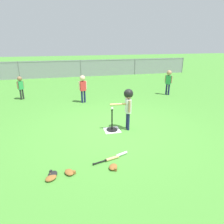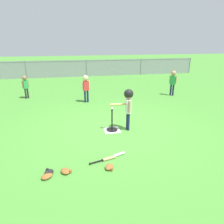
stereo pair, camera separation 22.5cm
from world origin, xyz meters
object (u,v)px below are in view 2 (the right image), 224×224
batter_child (128,101)px  fielder_deep_left (173,80)px  fielder_deep_center (86,85)px  baseball_on_tee (112,108)px  glove_outfield_drop (47,176)px  glove_tossed_aside (109,167)px  glove_near_bats (49,173)px  spare_bat_wood (107,159)px  glove_by_plate (66,171)px  batting_tee (112,127)px  spare_bat_silver (117,155)px  fielder_near_right (25,84)px

batter_child → fielder_deep_left: (3.05, 3.22, -0.11)m
fielder_deep_center → batter_child: bearing=-72.7°
baseball_on_tee → glove_outfield_drop: 2.50m
fielder_deep_left → glove_tossed_aside: size_ratio=4.22×
fielder_deep_left → glove_near_bats: size_ratio=4.27×
glove_outfield_drop → spare_bat_wood: bearing=15.9°
baseball_on_tee → glove_tossed_aside: 1.92m
fielder_deep_center → fielder_deep_left: bearing=4.1°
glove_by_plate → batting_tee: bearing=53.4°
spare_bat_wood → batter_child: bearing=58.8°
spare_bat_silver → glove_tossed_aside: bearing=-121.1°
batting_tee → glove_tossed_aside: size_ratio=2.30×
fielder_near_right → glove_near_bats: bearing=-76.3°
batter_child → fielder_deep_left: 4.44m
glove_by_plate → glove_outfield_drop: 0.35m
fielder_deep_left → spare_bat_wood: size_ratio=1.90×
baseball_on_tee → fielder_deep_center: 2.94m
baseball_on_tee → spare_bat_wood: (-0.42, -1.46, -0.63)m
baseball_on_tee → fielder_deep_left: bearing=42.4°
glove_tossed_aside → glove_outfield_drop: (-1.19, -0.04, 0.00)m
glove_outfield_drop → batting_tee: bearing=48.1°
glove_by_plate → glove_near_bats: size_ratio=1.00×
glove_near_bats → fielder_deep_center: bearing=76.4°
spare_bat_silver → spare_bat_wood: 0.26m
fielder_near_right → glove_by_plate: bearing=-73.4°
batting_tee → fielder_deep_center: (-0.47, 2.91, 0.62)m
fielder_deep_left → fielder_deep_center: size_ratio=1.02×
fielder_near_right → glove_outfield_drop: fielder_near_right is taller
batter_child → fielder_deep_center: bearing=107.3°
baseball_on_tee → spare_bat_silver: (-0.18, -1.36, -0.63)m
fielder_deep_center → batting_tee: bearing=-80.8°
batting_tee → batter_child: (0.44, -0.04, 0.75)m
glove_by_plate → glove_near_bats: 0.31m
fielder_deep_center → spare_bat_wood: bearing=-89.3°
fielder_deep_center → spare_bat_silver: 4.33m
spare_bat_wood → fielder_deep_left: bearing=49.9°
glove_tossed_aside → spare_bat_wood: bearing=89.6°
spare_bat_wood → glove_tossed_aside: (-0.00, -0.30, 0.01)m
glove_near_bats → glove_outfield_drop: 0.10m
spare_bat_silver → fielder_near_right: bearing=117.6°
batting_tee → fielder_deep_left: size_ratio=0.54×
glove_by_plate → fielder_deep_center: bearing=80.1°
baseball_on_tee → fielder_deep_center: fielder_deep_center is taller
fielder_deep_center → glove_by_plate: 4.74m
batting_tee → fielder_deep_center: 3.01m
fielder_deep_left → glove_outfield_drop: size_ratio=4.20×
spare_bat_silver → glove_tossed_aside: glove_tossed_aside is taller
fielder_near_right → spare_bat_wood: fielder_near_right is taller
batter_child → spare_bat_wood: bearing=-121.2°
spare_bat_wood → glove_tossed_aside: 0.30m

